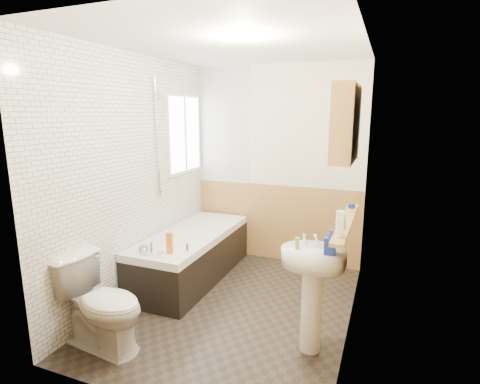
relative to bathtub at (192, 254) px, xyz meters
The scene contains 26 objects.
floor 0.91m from the bathtub, 32.31° to the right, with size 2.80×2.80×0.00m, color black.
ceiling 2.37m from the bathtub, 32.31° to the right, with size 2.80×2.80×0.00m, color white.
wall_back 1.53m from the bathtub, 52.41° to the left, with size 2.20×0.02×2.50m, color #F2ECC8.
wall_front 2.23m from the bathtub, 68.69° to the right, with size 2.20×0.02×2.50m, color #F2ECC8.
wall_left 1.13m from the bathtub, 129.45° to the right, with size 0.02×2.80×2.50m, color #F2ECC8.
wall_right 2.13m from the bathtub, 14.09° to the right, with size 0.02×2.80×2.50m, color #F2ECC8.
wainscot_right 1.89m from the bathtub, 14.25° to the right, with size 0.01×2.80×1.00m, color #B5884A.
wainscot_front 2.00m from the bathtub, 68.46° to the right, with size 2.20×0.01×1.00m, color #B5884A.
wainscot_back 1.20m from the bathtub, 51.76° to the left, with size 2.20×0.01×1.00m, color #B5884A.
tile_cladding_left 1.12m from the bathtub, 127.79° to the right, with size 0.01×2.80×2.50m, color white.
tile_return_back 1.73m from the bathtub, 89.69° to the left, with size 0.75×0.01×1.50m, color white.
window 1.48m from the bathtub, 124.27° to the left, with size 0.03×0.79×0.99m.
bathtub is the anchor object (origin of this frame).
shower_riser 1.50m from the bathtub, 156.65° to the right, with size 0.11×0.09×1.31m.
toilet 1.47m from the bathtub, 91.18° to the right, with size 0.44×0.78×0.77m, color white.
sink 1.83m from the bathtub, 29.01° to the right, with size 0.51×0.41×0.98m.
pine_shelf 1.99m from the bathtub, 17.25° to the right, with size 0.10×1.23×0.03m, color #B5884A.
medicine_cabinet 2.44m from the bathtub, 22.70° to the right, with size 0.16×0.63×0.57m.
foam_can 2.20m from the bathtub, 29.56° to the right, with size 0.06×0.06×0.19m, color silver.
green_bottle 2.12m from the bathtub, 23.81° to the right, with size 0.05×0.05×0.25m, color #388447.
black_jar 1.93m from the bathtub, ahead, with size 0.06×0.06×0.04m, color navy.
soap_bottle 2.04m from the bathtub, 28.63° to the right, with size 0.09×0.19×0.09m, color #19339E.
clear_bottle 1.83m from the bathtub, 32.35° to the right, with size 0.03×0.03×0.09m, color #59C647.
blue_gel 0.78m from the bathtub, 78.87° to the right, with size 0.06×0.04×0.21m, color orange.
cream_jar 0.78m from the bathtub, 101.49° to the right, with size 0.09×0.09×0.06m, color #388447.
orange_bottle 0.67m from the bathtub, 64.89° to the right, with size 0.02×0.02×0.07m, color purple.
Camera 1 is at (1.32, -3.18, 1.90)m, focal length 28.00 mm.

